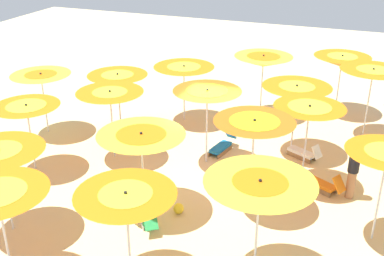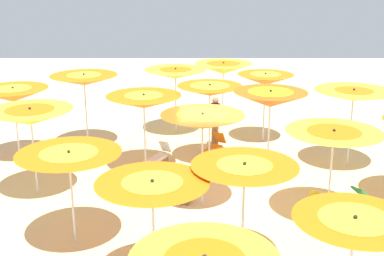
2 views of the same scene
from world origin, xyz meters
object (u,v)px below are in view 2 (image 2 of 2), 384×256
(beach_umbrella_5, at_px, (82,80))
(beach_umbrella_7, at_px, (200,121))
(beach_umbrella_1, at_px, (28,117))
(beach_umbrella_3, at_px, (150,191))
(beach_umbrella_8, at_px, (242,174))
(beach_umbrella_16, at_px, (263,79))
(lounger_2, at_px, (167,193))
(beach_umbrella_17, at_px, (351,95))
(beach_umbrella_2, at_px, (67,160))
(beach_umbrella_9, at_px, (352,227))
(beach_umbrella_10, at_px, (173,74))
(beach_umbrella_12, at_px, (268,99))
(beachgoer_0, at_px, (213,121))
(beach_ball, at_px, (312,195))
(beach_umbrella_6, at_px, (142,102))
(beach_umbrella_15, at_px, (221,68))
(beach_umbrella_0, at_px, (11,95))
(lounger_3, at_px, (212,148))
(beach_umbrella_13, at_px, (331,138))
(lounger_0, at_px, (343,203))
(lounger_1, at_px, (155,158))
(beach_umbrella_11, at_px, (208,91))

(beach_umbrella_5, height_order, beach_umbrella_7, beach_umbrella_5)
(beach_umbrella_1, xyz_separation_m, beach_umbrella_3, (3.45, -4.27, -0.15))
(beach_umbrella_3, relative_size, beach_umbrella_7, 0.91)
(beach_umbrella_8, relative_size, beach_umbrella_16, 0.95)
(lounger_2, bearing_deg, beach_umbrella_7, -3.77)
(beach_umbrella_3, bearing_deg, beach_umbrella_1, 128.94)
(beach_umbrella_3, distance_m, beach_umbrella_17, 8.32)
(beach_umbrella_2, height_order, beach_umbrella_3, beach_umbrella_3)
(beach_umbrella_1, distance_m, lounger_2, 4.06)
(beach_umbrella_9, bearing_deg, beach_umbrella_1, 140.73)
(beach_umbrella_10, bearing_deg, beach_umbrella_12, -56.00)
(beach_umbrella_8, xyz_separation_m, beachgoer_0, (-0.23, 7.30, -1.14))
(beach_umbrella_16, height_order, beach_ball, beach_umbrella_16)
(beach_umbrella_6, distance_m, beach_umbrella_15, 5.59)
(beach_umbrella_5, bearing_deg, beach_umbrella_2, -81.59)
(beach_umbrella_0, relative_size, lounger_3, 2.00)
(beach_umbrella_13, xyz_separation_m, lounger_0, (0.53, 0.33, -1.85))
(beach_umbrella_6, bearing_deg, beachgoer_0, 42.99)
(beach_umbrella_3, distance_m, beach_ball, 5.78)
(beachgoer_0, bearing_deg, lounger_1, 163.92)
(beach_umbrella_2, relative_size, beach_umbrella_16, 0.92)
(beach_umbrella_3, relative_size, lounger_3, 1.92)
(beach_umbrella_12, distance_m, beach_umbrella_13, 2.85)
(beach_umbrella_9, bearing_deg, lounger_0, 74.10)
(beach_umbrella_0, distance_m, lounger_2, 6.11)
(beach_umbrella_10, bearing_deg, beach_umbrella_17, -32.08)
(beach_umbrella_13, distance_m, lounger_1, 5.91)
(beach_umbrella_2, distance_m, beach_umbrella_8, 3.73)
(beach_umbrella_5, bearing_deg, beach_umbrella_0, -149.82)
(beach_umbrella_0, xyz_separation_m, beach_umbrella_11, (6.04, -0.37, 0.22))
(beach_umbrella_2, bearing_deg, beach_umbrella_7, 33.65)
(beach_umbrella_6, relative_size, beach_umbrella_8, 1.03)
(beach_umbrella_11, bearing_deg, beach_umbrella_0, 176.54)
(beach_umbrella_1, distance_m, beach_umbrella_16, 7.96)
(beach_umbrella_15, relative_size, beach_umbrella_16, 0.98)
(beach_umbrella_16, height_order, lounger_3, beach_umbrella_16)
(beach_umbrella_13, xyz_separation_m, lounger_2, (-3.91, 0.94, -1.83))
(lounger_2, bearing_deg, beach_umbrella_11, 80.08)
(beach_umbrella_10, relative_size, lounger_2, 1.82)
(beach_ball, bearing_deg, beach_umbrella_2, -159.56)
(beachgoer_0, bearing_deg, beach_umbrella_13, -119.92)
(beach_umbrella_1, distance_m, beachgoer_0, 6.30)
(beach_umbrella_5, bearing_deg, beach_umbrella_17, -12.66)
(beach_umbrella_1, bearing_deg, beach_umbrella_6, 31.72)
(beach_umbrella_10, relative_size, lounger_0, 1.91)
(beach_umbrella_8, relative_size, beach_umbrella_17, 0.94)
(beach_umbrella_11, relative_size, beachgoer_0, 1.43)
(beach_umbrella_7, bearing_deg, beach_umbrella_16, 66.31)
(beach_umbrella_1, xyz_separation_m, lounger_1, (3.08, 2.17, -1.95))
(beach_umbrella_0, xyz_separation_m, beachgoer_0, (6.28, 0.99, -1.15))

